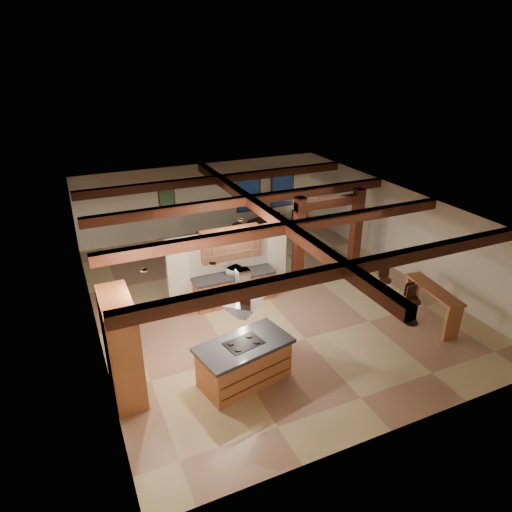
{
  "coord_description": "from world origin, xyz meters",
  "views": [
    {
      "loc": [
        -5.35,
        -11.19,
        7.09
      ],
      "look_at": [
        -0.1,
        0.5,
        1.2
      ],
      "focal_mm": 32.0,
      "sensor_mm": 36.0,
      "label": 1
    }
  ],
  "objects_px": {
    "kitchen_island": "(244,362)",
    "sofa": "(259,222)",
    "dining_table": "(227,257)",
    "bar_counter": "(432,299)"
  },
  "relations": [
    {
      "from": "kitchen_island",
      "to": "sofa",
      "type": "bearing_deg",
      "value": 63.52
    },
    {
      "from": "kitchen_island",
      "to": "sofa",
      "type": "distance_m",
      "value": 9.75
    },
    {
      "from": "dining_table",
      "to": "kitchen_island",
      "type": "bearing_deg",
      "value": -122.69
    },
    {
      "from": "kitchen_island",
      "to": "bar_counter",
      "type": "distance_m",
      "value": 5.76
    },
    {
      "from": "sofa",
      "to": "dining_table",
      "type": "bearing_deg",
      "value": 26.08
    },
    {
      "from": "dining_table",
      "to": "sofa",
      "type": "distance_m",
      "value": 3.78
    },
    {
      "from": "kitchen_island",
      "to": "dining_table",
      "type": "xyz_separation_m",
      "value": [
        1.83,
        5.9,
        -0.2
      ]
    },
    {
      "from": "dining_table",
      "to": "bar_counter",
      "type": "distance_m",
      "value": 6.94
    },
    {
      "from": "bar_counter",
      "to": "kitchen_island",
      "type": "bearing_deg",
      "value": -178.09
    },
    {
      "from": "sofa",
      "to": "bar_counter",
      "type": "xyz_separation_m",
      "value": [
        1.41,
        -8.53,
        0.39
      ]
    }
  ]
}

